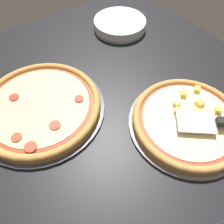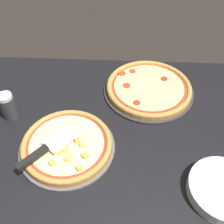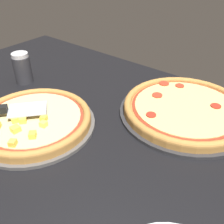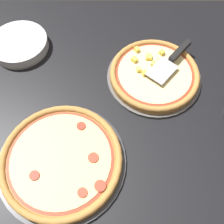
# 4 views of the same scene
# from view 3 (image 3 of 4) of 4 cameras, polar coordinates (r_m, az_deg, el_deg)

# --- Properties ---
(ground_plane) EXTENTS (1.48, 1.02, 0.04)m
(ground_plane) POSITION_cam_3_polar(r_m,az_deg,el_deg) (0.80, -9.03, -4.40)
(ground_plane) COLOR black
(pizza_pan_front) EXTENTS (0.36, 0.36, 0.01)m
(pizza_pan_front) POSITION_cam_3_polar(r_m,az_deg,el_deg) (0.81, -16.51, -2.69)
(pizza_pan_front) COLOR #565451
(pizza_pan_front) RESTS_ON ground_plane
(pizza_front) EXTENTS (0.34, 0.34, 0.04)m
(pizza_front) POSITION_cam_3_polar(r_m,az_deg,el_deg) (0.80, -16.76, -1.53)
(pizza_front) COLOR #B77F3D
(pizza_front) RESTS_ON pizza_pan_front
(pizza_pan_back) EXTENTS (0.41, 0.41, 0.01)m
(pizza_pan_back) POSITION_cam_3_polar(r_m,az_deg,el_deg) (0.86, 15.54, -0.23)
(pizza_pan_back) COLOR #2D2D30
(pizza_pan_back) RESTS_ON ground_plane
(pizza_back) EXTENTS (0.39, 0.39, 0.03)m
(pizza_back) POSITION_cam_3_polar(r_m,az_deg,el_deg) (0.85, 15.73, 0.88)
(pizza_back) COLOR #B77F3D
(pizza_back) RESTS_ON pizza_pan_back
(parmesan_shaker) EXTENTS (0.06, 0.06, 0.12)m
(parmesan_shaker) POSITION_cam_3_polar(r_m,az_deg,el_deg) (1.05, -18.94, 9.03)
(parmesan_shaker) COLOR #333338
(parmesan_shaker) RESTS_ON ground_plane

